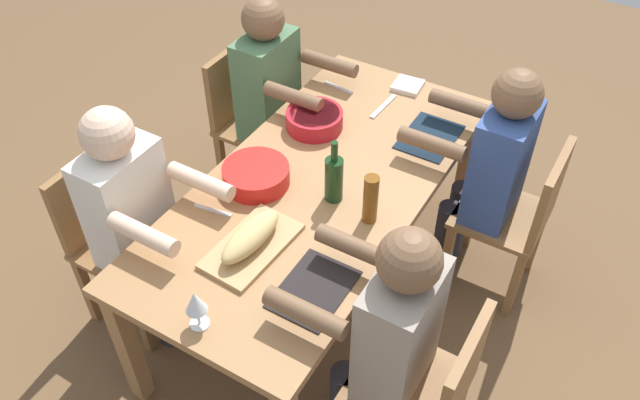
{
  "coord_description": "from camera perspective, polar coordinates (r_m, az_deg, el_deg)",
  "views": [
    {
      "loc": [
        -1.78,
        -1.05,
        2.57
      ],
      "look_at": [
        0.0,
        0.0,
        0.63
      ],
      "focal_mm": 36.26,
      "sensor_mm": 36.0,
      "label": 1
    }
  ],
  "objects": [
    {
      "name": "bread_loaf",
      "position": [
        2.44,
        -6.13,
        -3.2
      ],
      "size": [
        0.33,
        0.13,
        0.09
      ],
      "primitive_type": "ellipsoid",
      "rotation": [
        0.0,
        0.0,
        -0.06
      ],
      "color": "tan",
      "rests_on": "cutting_board"
    },
    {
      "name": "dining_table",
      "position": [
        2.81,
        -0.0,
        0.41
      ],
      "size": [
        1.89,
        0.88,
        0.74
      ],
      "color": "#9E7044",
      "rests_on": "ground_plane"
    },
    {
      "name": "fork_far_left",
      "position": [
        2.65,
        -9.43,
        -0.9
      ],
      "size": [
        0.04,
        0.17,
        0.01
      ],
      "primitive_type": "cube",
      "rotation": [
        0.0,
        0.0,
        0.15
      ],
      "color": "silver",
      "rests_on": "dining_table"
    },
    {
      "name": "placemat_near_right",
      "position": [
        3.03,
        9.65,
        5.52
      ],
      "size": [
        0.32,
        0.23,
        0.01
      ],
      "primitive_type": "cube",
      "color": "#142333",
      "rests_on": "dining_table"
    },
    {
      "name": "diner_far_left",
      "position": [
        2.78,
        -15.93,
        -1.13
      ],
      "size": [
        0.41,
        0.53,
        1.2
      ],
      "color": "#2D2D38",
      "rests_on": "ground_plane"
    },
    {
      "name": "ground_plane",
      "position": [
        3.29,
        -0.0,
        -8.01
      ],
      "size": [
        8.0,
        8.0,
        0.0
      ],
      "primitive_type": "plane",
      "color": "brown"
    },
    {
      "name": "cutting_board",
      "position": [
        2.48,
        -6.04,
        -4.07
      ],
      "size": [
        0.41,
        0.24,
        0.02
      ],
      "primitive_type": "cube",
      "rotation": [
        0.0,
        0.0,
        -0.06
      ],
      "color": "tan",
      "rests_on": "dining_table"
    },
    {
      "name": "carving_knife",
      "position": [
        3.2,
        5.62,
        8.24
      ],
      "size": [
        0.23,
        0.04,
        0.01
      ],
      "primitive_type": "cube",
      "rotation": [
        0.0,
        0.0,
        3.09
      ],
      "color": "silver",
      "rests_on": "dining_table"
    },
    {
      "name": "placemat_near_left",
      "position": [
        2.34,
        -0.54,
        -7.87
      ],
      "size": [
        0.32,
        0.23,
        0.01
      ],
      "primitive_type": "cube",
      "color": "black",
      "rests_on": "dining_table"
    },
    {
      "name": "chair_near_right",
      "position": [
        3.11,
        17.21,
        -1.22
      ],
      "size": [
        0.4,
        0.4,
        0.85
      ],
      "color": "olive",
      "rests_on": "ground_plane"
    },
    {
      "name": "napkin_stack",
      "position": [
        3.35,
        7.76,
        9.98
      ],
      "size": [
        0.15,
        0.15,
        0.02
      ],
      "primitive_type": "cube",
      "rotation": [
        0.0,
        0.0,
        0.08
      ],
      "color": "white",
      "rests_on": "dining_table"
    },
    {
      "name": "chair_far_left",
      "position": [
        3.03,
        -17.69,
        -2.78
      ],
      "size": [
        0.4,
        0.4,
        0.85
      ],
      "color": "olive",
      "rests_on": "ground_plane"
    },
    {
      "name": "diner_far_right",
      "position": [
        3.38,
        -4.05,
        9.5
      ],
      "size": [
        0.41,
        0.53,
        1.2
      ],
      "color": "#2D2D38",
      "rests_on": "ground_plane"
    },
    {
      "name": "diner_near_right",
      "position": [
        3.0,
        14.76,
        2.95
      ],
      "size": [
        0.41,
        0.53,
        1.2
      ],
      "color": "#2D2D38",
      "rests_on": "ground_plane"
    },
    {
      "name": "diner_near_left",
      "position": [
        2.3,
        5.99,
        -11.48
      ],
      "size": [
        0.41,
        0.53,
        1.2
      ],
      "color": "#2D2D38",
      "rests_on": "ground_plane"
    },
    {
      "name": "beer_bottle",
      "position": [
        2.52,
        4.48,
        0.07
      ],
      "size": [
        0.06,
        0.06,
        0.22
      ],
      "primitive_type": "cylinder",
      "color": "brown",
      "rests_on": "dining_table"
    },
    {
      "name": "fork_far_right",
      "position": [
        3.32,
        1.63,
        9.89
      ],
      "size": [
        0.04,
        0.17,
        0.01
      ],
      "primitive_type": "cube",
      "rotation": [
        0.0,
        0.0,
        -0.12
      ],
      "color": "silver",
      "rests_on": "dining_table"
    },
    {
      "name": "serving_bowl_salad",
      "position": [
        2.73,
        -5.67,
        2.28
      ],
      "size": [
        0.28,
        0.28,
        0.08
      ],
      "color": "red",
      "rests_on": "dining_table"
    },
    {
      "name": "wine_glass",
      "position": [
        2.2,
        -10.94,
        -8.93
      ],
      "size": [
        0.08,
        0.08,
        0.17
      ],
      "color": "silver",
      "rests_on": "dining_table"
    },
    {
      "name": "wine_bottle",
      "position": [
        2.6,
        1.23,
        1.95
      ],
      "size": [
        0.08,
        0.08,
        0.29
      ],
      "color": "#193819",
      "rests_on": "dining_table"
    },
    {
      "name": "chair_far_right",
      "position": [
        3.59,
        -6.34,
        7.44
      ],
      "size": [
        0.4,
        0.4,
        0.85
      ],
      "color": "olive",
      "rests_on": "ground_plane"
    },
    {
      "name": "serving_bowl_pasta",
      "position": [
        3.02,
        -0.5,
        7.19
      ],
      "size": [
        0.27,
        0.27,
        0.08
      ],
      "color": "#B21923",
      "rests_on": "dining_table"
    },
    {
      "name": "chair_near_left",
      "position": [
        2.45,
        9.62,
        -16.07
      ],
      "size": [
        0.4,
        0.4,
        0.85
      ],
      "color": "olive",
      "rests_on": "ground_plane"
    }
  ]
}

